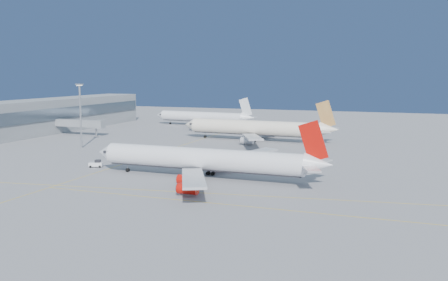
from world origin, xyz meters
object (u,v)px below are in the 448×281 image
at_px(airliner_virgin, 206,160).
at_px(light_mast, 80,110).
at_px(pushback_tug, 96,164).
at_px(airliner_etihad, 258,128).
at_px(airliner_third, 204,117).

relative_size(airliner_virgin, light_mast, 2.80).
xyz_separation_m(pushback_tug, light_mast, (-26.74, 30.00, 12.56)).
distance_m(airliner_virgin, light_mast, 70.89).
bearing_deg(light_mast, airliner_virgin, -28.19).
bearing_deg(airliner_virgin, airliner_etihad, 97.04).
height_order(airliner_virgin, light_mast, light_mast).
bearing_deg(airliner_etihad, airliner_virgin, -80.80).
xyz_separation_m(airliner_virgin, airliner_third, (-49.71, 118.10, -0.25)).
bearing_deg(airliner_third, light_mast, -92.78).
bearing_deg(airliner_etihad, pushback_tug, -108.38).
height_order(airliner_third, pushback_tug, airliner_third).
relative_size(airliner_etihad, airliner_third, 1.15).
relative_size(airliner_etihad, pushback_tug, 15.35).
distance_m(airliner_third, light_mast, 86.23).
bearing_deg(light_mast, airliner_etihad, 36.33).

